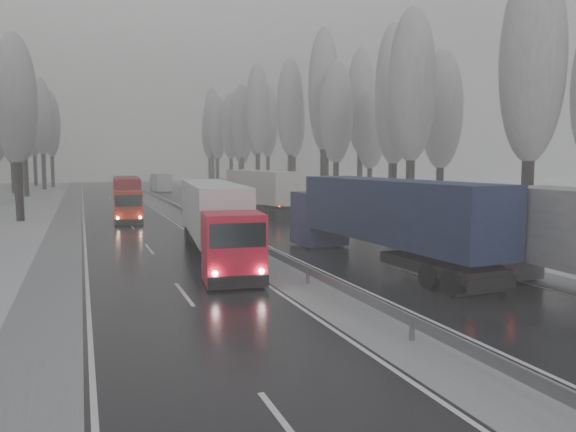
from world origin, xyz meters
TOP-DOWN VIEW (x-y plane):
  - ground at (0.00, 0.00)m, footprint 260.00×260.00m
  - carriageway_right at (5.25, 30.00)m, footprint 7.50×200.00m
  - carriageway_left at (-5.25, 30.00)m, footprint 7.50×200.00m
  - median_slush at (0.00, 30.00)m, footprint 3.00×200.00m
  - shoulder_right at (10.20, 30.00)m, footprint 2.40×200.00m
  - shoulder_left at (-10.20, 30.00)m, footprint 2.40×200.00m
  - median_guardrail at (0.00, 29.99)m, footprint 0.12×200.00m
  - tree_16 at (15.04, 15.67)m, footprint 3.60×3.60m
  - tree_18 at (14.51, 27.03)m, footprint 3.60×3.60m
  - tree_19 at (20.02, 31.03)m, footprint 3.60×3.60m
  - tree_20 at (17.90, 35.17)m, footprint 3.60×3.60m
  - tree_21 at (20.12, 39.17)m, footprint 3.60×3.60m
  - tree_22 at (17.02, 45.60)m, footprint 3.60×3.60m
  - tree_23 at (23.31, 49.60)m, footprint 3.60×3.60m
  - tree_24 at (17.90, 51.02)m, footprint 3.60×3.60m
  - tree_25 at (24.81, 55.02)m, footprint 3.60×3.60m
  - tree_26 at (17.56, 61.27)m, footprint 3.60×3.60m
  - tree_27 at (24.72, 65.27)m, footprint 3.60×3.60m
  - tree_28 at (16.34, 71.95)m, footprint 3.60×3.60m
  - tree_29 at (23.71, 75.95)m, footprint 3.60×3.60m
  - tree_30 at (16.56, 81.70)m, footprint 3.60×3.60m
  - tree_31 at (22.48, 85.70)m, footprint 3.60×3.60m
  - tree_32 at (16.63, 89.21)m, footprint 3.60×3.60m
  - tree_33 at (19.77, 93.21)m, footprint 3.60×3.60m
  - tree_34 at (15.73, 96.32)m, footprint 3.60×3.60m
  - tree_35 at (24.94, 100.32)m, footprint 3.60×3.60m
  - tree_36 at (17.04, 106.16)m, footprint 3.60×3.60m
  - tree_37 at (24.02, 110.16)m, footprint 3.60×3.60m
  - tree_38 at (18.73, 116.73)m, footprint 3.60×3.60m
  - tree_39 at (21.55, 120.73)m, footprint 3.60×3.60m
  - tree_62 at (-13.94, 43.73)m, footprint 3.60×3.60m
  - tree_68 at (-16.58, 69.11)m, footprint 3.60×3.60m
  - tree_70 at (-16.33, 79.19)m, footprint 3.60×3.60m
  - tree_72 at (-18.93, 88.54)m, footprint 3.60×3.60m
  - tree_74 at (-15.07, 99.33)m, footprint 3.60×3.60m
  - tree_76 at (-14.05, 108.72)m, footprint 3.60×3.60m
  - tree_77 at (-19.66, 112.72)m, footprint 3.60×3.60m
  - tree_78 at (-17.56, 115.31)m, footprint 3.60×3.60m
  - tree_79 at (-20.33, 119.31)m, footprint 3.60×3.60m
  - truck_blue_box at (5.11, 14.92)m, footprint 3.72×16.97m
  - truck_cream_box at (7.28, 42.93)m, footprint 3.69×16.63m
  - box_truck_distant at (3.55, 85.54)m, footprint 2.73×8.08m
  - truck_red_white at (-2.29, 19.55)m, footprint 4.11×15.77m
  - truck_red_red at (-5.00, 43.61)m, footprint 3.04×14.28m

SIDE VIEW (x-z plane):
  - ground at x=0.00m, z-range 0.00..0.00m
  - carriageway_right at x=5.25m, z-range 0.00..0.03m
  - carriageway_left at x=-5.25m, z-range 0.00..0.03m
  - median_slush at x=0.00m, z-range 0.00..0.04m
  - shoulder_right at x=10.20m, z-range 0.00..0.04m
  - shoulder_left at x=-10.20m, z-range 0.00..0.04m
  - median_guardrail at x=0.00m, z-range 0.22..0.98m
  - box_truck_distant at x=3.55m, z-range 0.03..3.02m
  - truck_red_red at x=-5.00m, z-range 0.30..3.94m
  - truck_red_white at x=-2.29m, z-range 0.34..4.35m
  - truck_cream_box at x=7.28m, z-range 0.35..4.59m
  - truck_blue_box at x=5.11m, z-range 0.36..4.68m
  - tree_23 at x=23.31m, z-range 1.99..15.54m
  - tree_77 at x=-19.66m, z-range 2.10..16.42m
  - tree_33 at x=19.77m, z-range 2.10..16.42m
  - tree_19 at x=20.02m, z-range 2.13..16.70m
  - tree_72 at x=-18.93m, z-range 2.21..17.31m
  - tree_20 at x=17.90m, z-range 2.29..18.00m
  - tree_22 at x=17.02m, z-range 2.31..18.17m
  - tree_62 at x=-13.94m, z-range 2.34..18.38m
  - tree_39 at x=21.55m, z-range 2.36..18.54m
  - tree_37 at x=24.02m, z-range 2.38..18.75m
  - tree_16 at x=15.04m, z-range 2.40..18.93m
  - tree_18 at x=14.51m, z-range 2.41..18.99m
  - tree_68 at x=-16.58m, z-range 2.42..19.07m
  - tree_79 at x=-20.33m, z-range 2.48..19.54m
  - tree_70 at x=-16.33m, z-range 2.48..19.57m
  - tree_32 at x=16.63m, z-range 2.51..19.85m
  - tree_27 at x=24.72m, z-range 2.55..20.17m
  - tree_34 at x=15.73m, z-range 2.55..20.19m
  - tree_30 at x=16.56m, z-range 2.59..20.45m
  - tree_38 at x=18.73m, z-range 2.60..20.58m
  - tree_29 at x=23.71m, z-range 2.62..20.73m
  - tree_35 at x=24.94m, z-range 2.64..20.89m
  - tree_76 at x=-14.05m, z-range 2.68..21.23m
  - tree_31 at x=22.48m, z-range 2.68..21.26m
  - tree_21 at x=20.12m, z-range 2.69..21.31m
  - tree_26 at x=17.56m, z-range 2.71..21.49m
  - tree_25 at x=24.81m, z-range 2.80..22.24m
  - tree_78 at x=-17.56m, z-range 2.81..22.37m
  - tree_28 at x=16.34m, z-range 2.82..22.45m
  - tree_74 at x=-15.07m, z-range 2.83..22.52m
  - tree_36 at x=17.04m, z-range 2.91..23.13m
  - tree_24 at x=17.90m, z-range 2.94..23.43m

